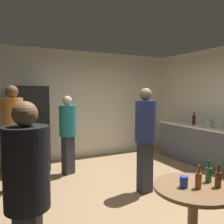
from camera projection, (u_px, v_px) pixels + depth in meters
The scene contains 15 objects.
ground_plane at pixel (138, 200), 3.75m from camera, with size 5.20×5.20×0.10m, color #9E7C56.
wall_back at pixel (82, 105), 5.97m from camera, with size 5.32×0.06×2.70m, color silver.
refrigerator at pixel (30, 128), 5.02m from camera, with size 0.70×0.68×1.80m.
kitchen_counter at pixel (199, 144), 5.50m from camera, with size 0.64×2.16×0.90m.
kettle at pixel (210, 124), 5.14m from camera, with size 0.24×0.17×0.18m.
wine_bottle_on_counter at pixel (194, 120), 5.56m from camera, with size 0.08×0.08×0.31m.
foreground_table at pixel (193, 197), 2.34m from camera, with size 0.80×0.80×0.73m.
beer_bottle_amber at pixel (198, 180), 2.27m from camera, with size 0.06×0.06×0.23m.
beer_bottle_brown at pixel (218, 179), 2.30m from camera, with size 0.06×0.06×0.23m.
beer_bottle_green at pixel (209, 174), 2.44m from camera, with size 0.06×0.06×0.23m.
plastic_cup_blue at pixel (184, 182), 2.30m from camera, with size 0.08×0.08×0.11m, color blue.
person_in_teal_shirt at pixel (68, 129), 4.73m from camera, with size 0.44×0.44×1.60m.
person_in_black_shirt at pixel (27, 190), 1.77m from camera, with size 0.45×0.45×1.61m.
person_in_orange_shirt at pixel (13, 129), 3.93m from camera, with size 0.40×0.40×1.79m.
person_in_navy_shirt at pixel (145, 132), 3.85m from camera, with size 0.35×0.35×1.74m.
Camera 1 is at (-2.01, -3.03, 1.67)m, focal length 37.48 mm.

